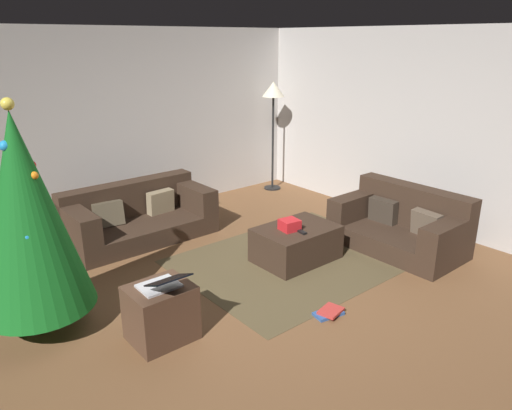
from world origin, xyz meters
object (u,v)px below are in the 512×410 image
Objects in this scene: couch_right at (402,225)px; tv_remote at (301,231)px; ottoman at (296,244)px; gift_box at (290,225)px; book_stack at (329,312)px; side_table at (161,313)px; corner_lamp at (273,98)px; couch_left at (137,217)px; christmas_tree at (26,214)px; laptop at (162,284)px.

tv_remote is at bearing 71.40° from couch_right.
gift_box is at bearing -178.83° from ottoman.
side_table is at bearing 153.98° from book_stack.
couch_right is 3.13m from corner_lamp.
couch_left is 1.19× the size of couch_right.
gift_box is (0.98, -1.80, 0.19)m from couch_left.
gift_box is at bearing 117.11° from tv_remote.
christmas_tree is at bearing 175.90° from tv_remote.
ottoman reaches higher than book_stack.
couch_left reaches higher than gift_box.
tv_remote is (1.03, -1.94, 0.14)m from couch_left.
tv_remote is 0.09× the size of corner_lamp.
book_stack is at bearing 99.61° from couch_left.
laptop is at bearing -49.82° from christmas_tree.
side_table is at bearing 89.20° from laptop.
couch_left is 2.44m from laptop.
ottoman is 3.11m from corner_lamp.
couch_right is 2.94× the size of side_table.
couch_left is 1.02× the size of corner_lamp.
tv_remote is at bearing 9.50° from laptop.
laptop reaches higher than gift_box.
ottoman is at bearing -125.95° from corner_lamp.
corner_lamp is (1.76, 2.28, 1.07)m from gift_box.
side_table is (-1.91, -0.25, -0.16)m from tv_remote.
tv_remote reaches higher than book_stack.
book_stack is (-0.48, -1.06, -0.43)m from gift_box.
gift_box is 1.92m from laptop.
laptop is at bearing -166.98° from ottoman.
couch_right is 9.56× the size of tv_remote.
ottoman is 0.45× the size of christmas_tree.
gift_box is (-0.11, -0.00, 0.26)m from ottoman.
corner_lamp reaches higher than gift_box.
couch_right is (2.34, -2.37, 0.01)m from couch_left.
laptop is (-1.86, -0.45, 0.09)m from gift_box.
side_table is (0.74, -0.80, -0.84)m from christmas_tree.
corner_lamp reaches higher than couch_left.
laptop is 4.64m from corner_lamp.
couch_left is at bearing 118.51° from gift_box.
laptop reaches higher than couch_left.
side_table is 1.75× the size of book_stack.
couch_right is 1.37m from ottoman.
christmas_tree is 3.89× the size of side_table.
gift_box is at bearing -9.11° from christmas_tree.
corner_lamp is at bearing 36.33° from side_table.
christmas_tree is (-2.59, 0.42, 0.62)m from gift_box.
couch_left is at bearing 125.61° from tv_remote.
tv_remote is 1.93m from side_table.
corner_lamp is at bearing 54.05° from ottoman.
couch_left reaches higher than tv_remote.
gift_box is at bearing 66.97° from couch_right.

